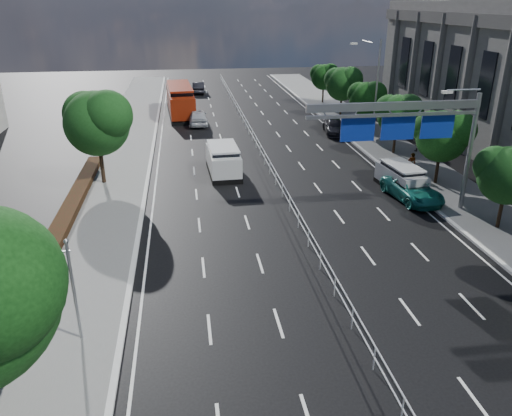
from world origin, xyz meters
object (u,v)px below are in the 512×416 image
object	(u,v)px
parked_car_teal	(412,190)
parked_car_dark	(335,127)
near_car_silver	(198,117)
near_car_dark	(199,88)
silver_minivan	(401,178)
red_bus	(180,99)
pedestrian_b	(418,141)
white_minivan	(223,160)
pedestrian_a	(412,164)
toilet_sign	(58,275)
overhead_gantry	(412,123)

from	to	relation	value
parked_car_teal	parked_car_dark	bearing A→B (deg)	82.76
near_car_silver	near_car_dark	xyz separation A→B (m)	(0.80, 19.07, -0.05)
silver_minivan	red_bus	bearing A→B (deg)	113.23
near_car_silver	parked_car_teal	distance (m)	26.55
silver_minivan	pedestrian_b	xyz separation A→B (m)	(5.10, 8.34, 0.11)
white_minivan	silver_minivan	distance (m)	12.81
parked_car_dark	pedestrian_a	distance (m)	13.27
parked_car_teal	toilet_sign	bearing A→B (deg)	-155.31
red_bus	near_car_silver	bearing A→B (deg)	-74.98
silver_minivan	near_car_silver	bearing A→B (deg)	115.59
silver_minivan	parked_car_teal	world-z (taller)	silver_minivan
toilet_sign	near_car_silver	distance (m)	35.75
near_car_silver	overhead_gantry	bearing A→B (deg)	112.76
white_minivan	pedestrian_b	size ratio (longest dim) A/B	3.00
overhead_gantry	parked_car_teal	xyz separation A→B (m)	(1.56, 1.95, -4.91)
near_car_dark	silver_minivan	xyz separation A→B (m)	(12.21, -40.37, 0.13)
white_minivan	parked_car_dark	size ratio (longest dim) A/B	1.10
overhead_gantry	pedestrian_b	size ratio (longest dim) A/B	6.01
white_minivan	silver_minivan	size ratio (longest dim) A/B	1.14
red_bus	near_car_dark	distance (m)	14.07
white_minivan	red_bus	distance (m)	21.62
red_bus	near_car_dark	size ratio (longest dim) A/B	2.45
parked_car_teal	pedestrian_b	world-z (taller)	pedestrian_b
silver_minivan	parked_car_dark	size ratio (longest dim) A/B	0.97
red_bus	near_car_silver	xyz separation A→B (m)	(1.76, -5.27, -0.92)
near_car_dark	silver_minivan	bearing A→B (deg)	109.73
overhead_gantry	near_car_dark	xyz separation A→B (m)	(-10.65, 44.16, -4.85)
toilet_sign	pedestrian_b	bearing A→B (deg)	42.32
toilet_sign	overhead_gantry	world-z (taller)	overhead_gantry
overhead_gantry	silver_minivan	xyz separation A→B (m)	(1.56, 3.78, -4.72)
near_car_silver	pedestrian_b	bearing A→B (deg)	142.62
toilet_sign	white_minivan	size ratio (longest dim) A/B	0.85
overhead_gantry	red_bus	distance (m)	33.33
near_car_dark	parked_car_dark	size ratio (longest dim) A/B	0.98
white_minivan	parked_car_dark	distance (m)	15.77
near_car_silver	pedestrian_b	xyz separation A→B (m)	(18.11, -12.97, 0.19)
toilet_sign	red_bus	distance (m)	40.68
pedestrian_a	toilet_sign	bearing A→B (deg)	41.64
near_car_dark	parked_car_teal	size ratio (longest dim) A/B	0.91
parked_car_dark	pedestrian_a	world-z (taller)	pedestrian_a
parked_car_dark	pedestrian_b	world-z (taller)	pedestrian_b
white_minivan	pedestrian_a	bearing A→B (deg)	-12.86
toilet_sign	parked_car_dark	world-z (taller)	toilet_sign
red_bus	near_car_silver	size ratio (longest dim) A/B	2.38
toilet_sign	near_car_dark	distance (m)	54.71
silver_minivan	pedestrian_a	size ratio (longest dim) A/B	2.70
parked_car_teal	pedestrian_a	xyz separation A→B (m)	(1.92, 4.43, 0.28)
near_car_silver	parked_car_teal	size ratio (longest dim) A/B	0.94
toilet_sign	parked_car_dark	bearing A→B (deg)	56.92
parked_car_teal	pedestrian_a	size ratio (longest dim) A/B	3.00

